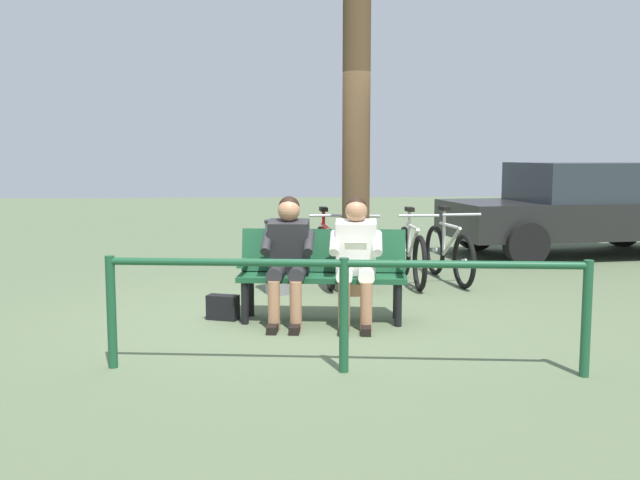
% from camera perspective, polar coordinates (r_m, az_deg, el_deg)
% --- Properties ---
extents(ground_plane, '(40.00, 40.00, 0.00)m').
position_cam_1_polar(ground_plane, '(7.04, -2.34, -6.25)').
color(ground_plane, '#566647').
extents(bench, '(1.65, 0.68, 0.87)m').
position_cam_1_polar(bench, '(6.90, 0.21, -2.22)').
color(bench, '#194C2D').
rests_on(bench, ground).
extents(person_reading, '(0.53, 0.80, 1.20)m').
position_cam_1_polar(person_reading, '(6.70, 2.88, -1.13)').
color(person_reading, white).
rests_on(person_reading, ground).
extents(person_companion, '(0.53, 0.80, 1.20)m').
position_cam_1_polar(person_companion, '(6.74, -2.57, -1.09)').
color(person_companion, '#262628').
rests_on(person_companion, ground).
extents(handbag, '(0.33, 0.24, 0.24)m').
position_cam_1_polar(handbag, '(7.01, -7.76, -5.35)').
color(handbag, black).
rests_on(handbag, ground).
extents(tree_trunk, '(0.31, 0.31, 3.98)m').
position_cam_1_polar(tree_trunk, '(8.08, 2.92, 9.64)').
color(tree_trunk, '#4C3823').
rests_on(tree_trunk, ground).
extents(litter_bin, '(0.35, 0.35, 0.85)m').
position_cam_1_polar(litter_bin, '(8.21, -3.25, -1.35)').
color(litter_bin, slate).
rests_on(litter_bin, ground).
extents(bicycle_silver, '(0.48, 1.68, 0.94)m').
position_cam_1_polar(bicycle_silver, '(9.14, 10.24, -1.03)').
color(bicycle_silver, black).
rests_on(bicycle_silver, ground).
extents(bicycle_green, '(0.48, 1.68, 0.94)m').
position_cam_1_polar(bicycle_green, '(8.93, 7.33, -1.16)').
color(bicycle_green, black).
rests_on(bicycle_green, ground).
extents(bicycle_purple, '(0.55, 1.65, 0.94)m').
position_cam_1_polar(bicycle_purple, '(8.82, 3.45, -1.21)').
color(bicycle_purple, black).
rests_on(bicycle_purple, ground).
extents(bicycle_blue, '(0.48, 1.68, 0.94)m').
position_cam_1_polar(bicycle_blue, '(8.87, 0.42, -1.15)').
color(bicycle_blue, black).
rests_on(bicycle_blue, ground).
extents(railing_fence, '(3.51, 0.52, 0.85)m').
position_cam_1_polar(railing_fence, '(5.20, 1.93, -4.12)').
color(railing_fence, '#194C2D').
rests_on(railing_fence, ground).
extents(parked_car, '(4.39, 2.43, 1.47)m').
position_cam_1_polar(parked_car, '(12.04, 20.37, 2.51)').
color(parked_car, black).
rests_on(parked_car, ground).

